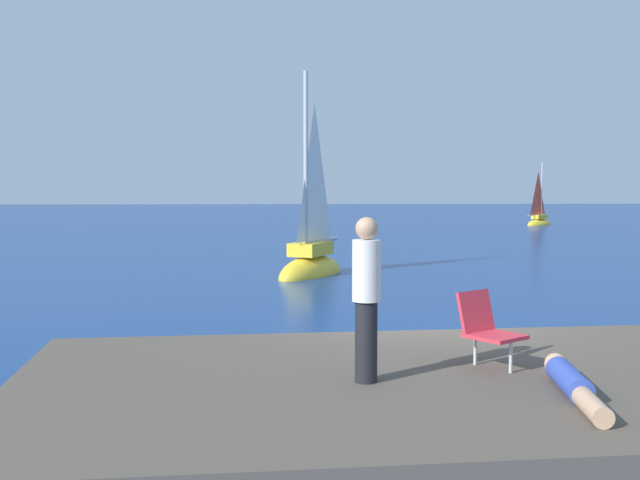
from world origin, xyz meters
The scene contains 9 objects.
ground_plane centered at (0.00, 0.00, 0.00)m, with size 160.00×160.00×0.00m, color navy.
shore_ledge centered at (-0.83, -3.48, 0.40)m, with size 7.75×4.80×0.79m, color brown.
boulder_seaward centered at (-0.03, -0.71, 0.00)m, with size 0.96×0.77×0.53m, color brown.
boulder_inland centered at (-4.00, -1.35, 0.00)m, with size 0.75×0.60×0.41m, color #4C473F.
sailboat_near centered at (-1.22, 11.58, 0.35)m, with size 2.60×3.53×6.44m.
sailboat_far centered at (13.72, 36.52, 0.23)m, with size 2.24×1.99×4.27m.
person_sunbather centered at (0.66, -4.25, 0.91)m, with size 0.38×1.76×0.25m.
person_standing centered at (-1.18, -3.65, 1.66)m, with size 0.28×0.28×1.62m.
beach_chair centered at (0.15, -3.10, 1.23)m, with size 0.74×0.76×0.80m.
Camera 1 is at (-1.96, -11.18, 2.77)m, focal length 43.97 mm.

